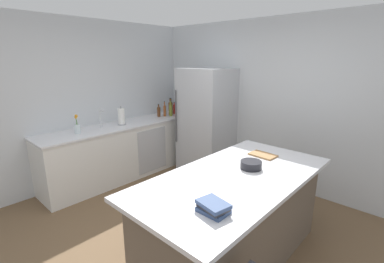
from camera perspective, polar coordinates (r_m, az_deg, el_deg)
ground_plane at (r=3.18m, az=-2.57°, el=-23.64°), size 7.20×7.20×0.00m
wall_rear at (r=4.41m, az=18.63°, el=5.39°), size 6.00×0.10×2.60m
wall_left at (r=4.62m, az=-24.76°, el=5.20°), size 0.10×6.00×2.60m
counter_run_left at (r=4.81m, az=-14.05°, el=-3.80°), size 0.67×2.80×0.92m
kitchen_island at (r=2.85m, az=8.81°, el=-17.42°), size 1.07×2.15×0.91m
refrigerator at (r=4.76m, az=3.04°, el=2.15°), size 0.83×0.75×1.84m
sink_faucet at (r=4.51m, az=-18.76°, el=2.74°), size 0.15×0.05×0.30m
flower_vase at (r=4.29m, az=-23.16°, el=0.83°), size 0.08×0.08×0.28m
paper_towel_roll at (r=4.63m, az=-14.74°, el=3.06°), size 0.14×0.14×0.31m
soda_bottle at (r=5.42m, az=-2.96°, el=5.45°), size 0.07×0.07×0.36m
hot_sauce_bottle at (r=5.37m, az=-3.77°, el=4.77°), size 0.05×0.05×0.24m
whiskey_bottle at (r=5.30m, az=-4.56°, el=4.98°), size 0.08×0.08×0.32m
olive_oil_bottle at (r=5.18m, az=-4.54°, el=4.60°), size 0.06×0.06×0.30m
vinegar_bottle at (r=5.17m, az=-5.81°, el=4.44°), size 0.05×0.05×0.28m
syrup_bottle at (r=5.15m, az=-7.06°, el=4.20°), size 0.06×0.06×0.24m
cookbook_stack at (r=2.03m, az=4.53°, el=-15.70°), size 0.25×0.20×0.08m
mixing_bowl at (r=2.81m, az=12.41°, el=-6.90°), size 0.22×0.22×0.08m
cutting_board at (r=3.21m, az=14.79°, el=-4.83°), size 0.30×0.20×0.02m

